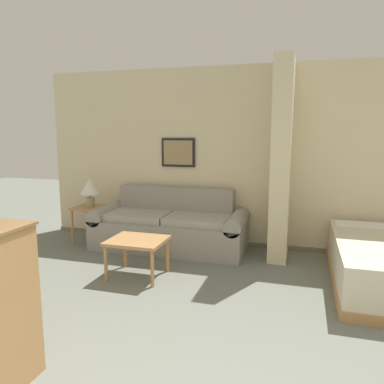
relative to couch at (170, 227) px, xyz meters
name	(u,v)px	position (x,y,z in m)	size (l,w,h in m)	color
wall_back	(267,159)	(1.31, 0.48, 0.98)	(6.91, 0.16, 2.60)	beige
wall_partition_pillar	(282,161)	(1.53, 0.07, 0.99)	(0.24, 0.70, 2.60)	beige
couch	(170,227)	(0.00, 0.00, 0.00)	(2.21, 0.84, 0.86)	gray
coffee_table	(137,244)	(0.00, -1.12, 0.08)	(0.65, 0.56, 0.45)	#B27F4C
side_table	(91,212)	(-1.28, -0.01, 0.14)	(0.46, 0.46, 0.55)	#B27F4C
table_lamp	(90,188)	(-1.28, -0.01, 0.52)	(0.29, 0.29, 0.43)	tan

